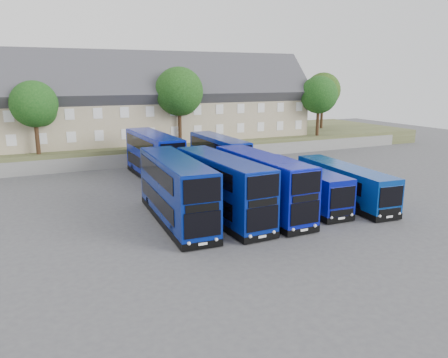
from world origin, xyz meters
TOP-DOWN VIEW (x-y plane):
  - ground at (0.00, 0.00)m, footprint 120.00×120.00m
  - retaining_wall at (0.00, 24.00)m, footprint 70.00×0.40m
  - earth_bank at (0.00, 34.00)m, footprint 80.00×20.00m
  - terrace_row at (-3.00, 30.00)m, footprint 48.00×10.40m
  - dd_front_left at (-6.07, 3.39)m, footprint 3.18×11.46m
  - dd_front_mid at (-2.79, 2.87)m, footprint 2.96×11.24m
  - dd_front_right at (0.39, 2.68)m, footprint 2.63×10.97m
  - dd_rear_left at (-3.77, 16.89)m, footprint 2.90×11.47m
  - dd_rear_right at (2.51, 15.14)m, footprint 2.38×10.26m
  - coach_east_a at (4.45, 3.68)m, footprint 2.87×11.29m
  - coach_east_b at (7.90, 2.41)m, footprint 3.16×11.10m
  - tree_west at (-13.85, 25.10)m, footprint 4.80×4.80m
  - tree_mid at (2.15, 25.60)m, footprint 5.76×5.76m
  - tree_east at (22.15, 25.10)m, footprint 5.12×5.12m
  - tree_far at (28.15, 32.10)m, footprint 5.44×5.44m

SIDE VIEW (x-z plane):
  - ground at x=0.00m, z-range 0.00..0.00m
  - retaining_wall at x=0.00m, z-range 0.00..1.50m
  - earth_bank at x=0.00m, z-range 0.00..2.00m
  - coach_east_b at x=7.90m, z-range -0.03..2.96m
  - coach_east_a at x=4.45m, z-range -0.03..3.03m
  - dd_rear_right at x=2.51m, z-range -0.04..4.03m
  - dd_front_right at x=0.39m, z-range -0.04..4.31m
  - dd_front_mid at x=-2.79m, z-range -0.04..4.39m
  - dd_front_left at x=-6.07m, z-range -0.04..4.47m
  - dd_rear_left at x=-3.77m, z-range -0.04..4.49m
  - terrace_row at x=-3.00m, z-range 1.00..12.20m
  - tree_west at x=-13.85m, z-range 3.23..10.88m
  - tree_east at x=22.15m, z-range 3.31..11.47m
  - tree_far at x=28.15m, z-range 3.39..12.06m
  - tree_mid at x=2.15m, z-range 3.48..12.66m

